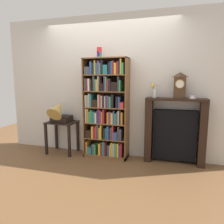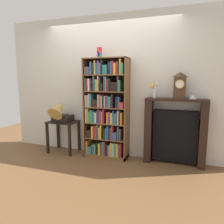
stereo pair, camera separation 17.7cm
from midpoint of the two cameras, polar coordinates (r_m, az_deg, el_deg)
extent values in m
cube|color=brown|center=(4.06, -3.12, -12.33)|extent=(7.66, 6.40, 0.02)
cube|color=silver|center=(4.00, 0.27, 6.85)|extent=(4.66, 0.08, 2.63)
cube|color=brown|center=(4.04, -8.14, 1.08)|extent=(0.02, 0.34, 1.83)
cube|color=brown|center=(3.78, 2.79, 0.61)|extent=(0.02, 0.34, 1.83)
cube|color=brown|center=(4.04, -2.07, 1.18)|extent=(0.81, 0.01, 1.83)
cube|color=brown|center=(3.87, -2.97, 14.27)|extent=(0.81, 0.34, 0.02)
cube|color=brown|center=(4.11, -2.76, -11.45)|extent=(0.81, 0.34, 0.06)
cube|color=orange|center=(4.15, -7.58, -9.17)|extent=(0.03, 0.23, 0.23)
cube|color=teal|center=(4.14, -6.86, -9.94)|extent=(0.08, 0.22, 0.13)
cube|color=#424247|center=(4.12, -5.83, -9.55)|extent=(0.04, 0.27, 0.19)
cube|color=#388E56|center=(4.11, -5.33, -9.60)|extent=(0.03, 0.28, 0.19)
cube|color=gold|center=(4.07, -4.18, -9.61)|extent=(0.04, 0.26, 0.22)
cube|color=maroon|center=(4.07, -3.59, -9.76)|extent=(0.03, 0.29, 0.19)
cube|color=teal|center=(4.05, -3.11, -9.41)|extent=(0.04, 0.28, 0.26)
cube|color=maroon|center=(4.03, -2.69, -9.48)|extent=(0.02, 0.27, 0.26)
cube|color=black|center=(4.01, -2.37, -9.85)|extent=(0.02, 0.23, 0.22)
cube|color=#424247|center=(4.01, -1.88, -10.04)|extent=(0.03, 0.25, 0.19)
cube|color=#B2A893|center=(4.02, -1.36, -9.91)|extent=(0.02, 0.29, 0.20)
cube|color=gold|center=(4.00, -0.92, -9.60)|extent=(0.03, 0.29, 0.26)
cube|color=#B2A893|center=(3.97, -0.48, -9.85)|extent=(0.04, 0.24, 0.25)
cube|color=#388E56|center=(3.98, 0.20, -9.74)|extent=(0.03, 0.29, 0.25)
cube|color=gold|center=(3.95, 0.66, -9.89)|extent=(0.03, 0.25, 0.25)
cube|color=#663884|center=(3.95, 1.09, -10.13)|extent=(0.02, 0.26, 0.22)
cube|color=maroon|center=(3.95, 1.55, -9.86)|extent=(0.03, 0.28, 0.26)
cube|color=brown|center=(4.01, -2.80, -7.01)|extent=(0.77, 0.32, 0.02)
cube|color=black|center=(4.07, -7.06, -5.64)|extent=(0.11, 0.26, 0.14)
cube|color=gold|center=(4.01, -6.12, -5.24)|extent=(0.03, 0.23, 0.22)
cube|color=maroon|center=(4.01, -5.56, -5.30)|extent=(0.03, 0.25, 0.21)
cube|color=#C63338|center=(4.01, -5.05, -5.10)|extent=(0.02, 0.28, 0.24)
cube|color=#424247|center=(3.99, -4.62, -5.03)|extent=(0.03, 0.27, 0.26)
cube|color=gold|center=(3.98, -4.12, -5.43)|extent=(0.02, 0.27, 0.21)
cube|color=gold|center=(3.97, -3.74, -5.10)|extent=(0.02, 0.28, 0.26)
cube|color=black|center=(3.93, -2.92, -5.60)|extent=(0.04, 0.23, 0.21)
cube|color=teal|center=(3.94, -2.38, -5.58)|extent=(0.02, 0.27, 0.21)
cube|color=#2D519E|center=(3.94, -1.90, -5.31)|extent=(0.03, 0.29, 0.25)
cube|color=black|center=(3.91, -1.54, -5.65)|extent=(0.03, 0.24, 0.21)
cube|color=#424247|center=(3.91, -1.06, -5.54)|extent=(0.02, 0.28, 0.23)
cube|color=#C63338|center=(3.90, -0.65, -5.33)|extent=(0.02, 0.29, 0.26)
cube|color=#2D519E|center=(3.89, -0.06, -6.27)|extent=(0.07, 0.24, 0.14)
cube|color=#424247|center=(3.87, 0.86, -5.50)|extent=(0.03, 0.28, 0.25)
cube|color=#424247|center=(3.87, 1.40, -5.83)|extent=(0.03, 0.29, 0.21)
cube|color=brown|center=(3.94, -2.83, -2.92)|extent=(0.77, 0.32, 0.02)
cube|color=#B2A893|center=(4.01, -7.68, -0.73)|extent=(0.03, 0.26, 0.26)
cube|color=orange|center=(4.01, -7.16, -0.78)|extent=(0.02, 0.29, 0.25)
cube|color=#388E56|center=(3.99, -6.78, -1.16)|extent=(0.03, 0.26, 0.21)
cube|color=#388E56|center=(3.97, -6.28, -0.97)|extent=(0.03, 0.26, 0.24)
cube|color=#2D519E|center=(3.95, -5.98, -1.24)|extent=(0.03, 0.23, 0.21)
cube|color=#388E56|center=(3.97, -5.45, -1.17)|extent=(0.02, 0.29, 0.21)
cube|color=white|center=(3.95, -5.07, -1.34)|extent=(0.03, 0.29, 0.19)
cube|color=#2D519E|center=(3.94, -4.69, -1.11)|extent=(0.02, 0.28, 0.23)
cube|color=maroon|center=(3.91, -4.43, -0.93)|extent=(0.02, 0.25, 0.26)
cube|color=#663884|center=(3.92, -3.88, -1.08)|extent=(0.03, 0.29, 0.24)
cube|color=orange|center=(3.89, -3.53, -1.31)|extent=(0.02, 0.25, 0.21)
cube|color=maroon|center=(3.89, -3.07, -1.00)|extent=(0.03, 0.27, 0.26)
cube|color=orange|center=(3.86, -1.98, -1.46)|extent=(0.03, 0.25, 0.21)
cube|color=#663884|center=(3.84, -1.43, -1.41)|extent=(0.03, 0.25, 0.22)
cube|color=gold|center=(3.85, -0.83, -1.52)|extent=(0.04, 0.28, 0.20)
cube|color=#2D519E|center=(3.83, -0.39, -1.29)|extent=(0.02, 0.26, 0.24)
cube|color=teal|center=(3.81, -0.03, -1.68)|extent=(0.04, 0.23, 0.19)
cube|color=#424247|center=(3.82, 0.51, -1.43)|extent=(0.02, 0.29, 0.22)
cube|color=#B2A893|center=(3.79, 0.82, -1.32)|extent=(0.03, 0.24, 0.25)
cube|color=black|center=(3.79, 1.29, -1.35)|extent=(0.02, 0.25, 0.24)
cube|color=orange|center=(3.79, 1.69, -1.57)|extent=(0.03, 0.25, 0.22)
cube|color=brown|center=(3.89, -2.86, 1.30)|extent=(0.77, 0.32, 0.02)
cube|color=#B2A893|center=(3.97, -7.76, 3.06)|extent=(0.03, 0.26, 0.21)
cube|color=#B2A893|center=(3.98, -7.18, 3.09)|extent=(0.02, 0.30, 0.21)
cube|color=#B2A893|center=(3.93, -6.98, 3.25)|extent=(0.02, 0.23, 0.24)
cube|color=teal|center=(3.94, -6.41, 3.17)|extent=(0.03, 0.28, 0.23)
cube|color=black|center=(3.91, -5.46, 2.44)|extent=(0.11, 0.25, 0.14)
cube|color=#B2A893|center=(3.88, -4.41, 3.11)|extent=(0.03, 0.27, 0.23)
cube|color=#C63338|center=(3.86, -4.06, 3.03)|extent=(0.02, 0.24, 0.22)
cube|color=#B2A893|center=(3.87, -3.52, 2.95)|extent=(0.03, 0.29, 0.21)
cube|color=black|center=(3.86, -3.09, 2.87)|extent=(0.03, 0.29, 0.20)
cube|color=#B2A893|center=(3.84, -2.72, 2.90)|extent=(0.02, 0.27, 0.21)
cube|color=#424247|center=(3.83, -2.37, 2.93)|extent=(0.02, 0.27, 0.21)
cube|color=#663884|center=(3.82, -1.96, 2.90)|extent=(0.03, 0.26, 0.21)
cube|color=#388E56|center=(3.80, -1.43, 2.77)|extent=(0.03, 0.25, 0.20)
cube|color=black|center=(3.78, -0.87, 2.98)|extent=(0.04, 0.23, 0.23)
cube|color=black|center=(3.77, 0.42, 2.76)|extent=(0.04, 0.25, 0.20)
cube|color=#2D519E|center=(3.77, 1.01, 2.72)|extent=(0.02, 0.28, 0.20)
cube|color=#C63338|center=(3.74, 1.61, 1.94)|extent=(0.07, 0.22, 0.10)
cube|color=brown|center=(3.86, -2.89, 5.60)|extent=(0.77, 0.32, 0.02)
cube|color=#424247|center=(3.96, -7.79, 7.38)|extent=(0.03, 0.28, 0.23)
cube|color=maroon|center=(3.93, -7.49, 7.32)|extent=(0.02, 0.23, 0.22)
cube|color=white|center=(3.93, -6.99, 7.33)|extent=(0.03, 0.26, 0.22)
cube|color=#424247|center=(3.89, -5.68, 7.66)|extent=(0.02, 0.27, 0.26)
cube|color=teal|center=(3.87, -5.42, 7.30)|extent=(0.02, 0.24, 0.21)
cube|color=gold|center=(3.87, -4.96, 7.23)|extent=(0.03, 0.25, 0.20)
cube|color=#B2A893|center=(3.85, -4.57, 7.64)|extent=(0.02, 0.23, 0.26)
cube|color=black|center=(3.82, -3.85, 6.70)|extent=(0.07, 0.21, 0.13)
cube|color=#663884|center=(3.83, -2.82, 7.67)|extent=(0.02, 0.28, 0.26)
cube|color=#388E56|center=(3.82, -2.40, 7.58)|extent=(0.03, 0.29, 0.25)
cube|color=maroon|center=(3.81, -1.92, 7.29)|extent=(0.03, 0.29, 0.21)
cube|color=black|center=(3.78, -1.58, 7.35)|extent=(0.03, 0.23, 0.22)
cube|color=black|center=(3.76, -0.35, 6.89)|extent=(0.12, 0.25, 0.16)
cube|color=#424247|center=(3.73, 0.71, 7.61)|extent=(0.02, 0.23, 0.26)
cube|color=#388E56|center=(3.74, 1.17, 7.13)|extent=(0.02, 0.27, 0.19)
cube|color=brown|center=(3.85, -2.93, 9.94)|extent=(0.77, 0.32, 0.02)
cube|color=#424247|center=(3.92, -7.63, 10.98)|extent=(0.10, 0.21, 0.14)
cube|color=#2D519E|center=(3.93, -6.37, 11.63)|extent=(0.04, 0.30, 0.22)
cube|color=black|center=(3.89, -5.98, 11.49)|extent=(0.04, 0.24, 0.20)
cube|color=gold|center=(3.88, -5.48, 11.82)|extent=(0.02, 0.24, 0.24)
cube|color=teal|center=(3.88, -4.97, 11.50)|extent=(0.03, 0.27, 0.20)
cube|color=#663884|center=(3.85, -4.55, 11.78)|extent=(0.03, 0.23, 0.23)
cube|color=#388E56|center=(3.86, -4.00, 11.52)|extent=(0.02, 0.28, 0.20)
cube|color=black|center=(3.83, -3.64, 11.90)|extent=(0.03, 0.24, 0.24)
cube|color=teal|center=(3.82, -2.68, 11.31)|extent=(0.08, 0.26, 0.16)
cube|color=black|center=(3.78, -1.61, 11.67)|extent=(0.04, 0.24, 0.21)
cube|color=#2D519E|center=(3.79, -1.00, 11.76)|extent=(0.03, 0.27, 0.22)
cube|color=maroon|center=(3.79, -0.53, 11.82)|extent=(0.03, 0.29, 0.23)
cube|color=gold|center=(3.76, -0.05, 11.59)|extent=(0.04, 0.26, 0.19)
cube|color=maroon|center=(3.75, 0.62, 11.74)|extent=(0.03, 0.27, 0.21)
cube|color=black|center=(3.75, 1.09, 12.03)|extent=(0.02, 0.27, 0.25)
cube|color=gold|center=(3.74, 1.40, 12.11)|extent=(0.02, 0.26, 0.26)
cube|color=#388E56|center=(3.72, 1.84, 11.61)|extent=(0.04, 0.24, 0.19)
cylinder|color=purple|center=(3.91, -4.81, 14.98)|extent=(0.09, 0.09, 0.09)
cylinder|color=green|center=(3.91, -4.78, 15.22)|extent=(0.09, 0.09, 0.09)
cylinder|color=black|center=(3.91, -4.80, 15.45)|extent=(0.09, 0.09, 0.09)
cylinder|color=blue|center=(3.91, -4.78, 15.69)|extent=(0.09, 0.09, 0.09)
cylinder|color=red|center=(3.92, -4.79, 15.92)|extent=(0.09, 0.09, 0.09)
cylinder|color=purple|center=(3.92, -4.79, 16.15)|extent=(0.09, 0.09, 0.09)
cylinder|color=red|center=(3.92, -4.79, 16.39)|extent=(0.09, 0.09, 0.09)
cube|color=black|center=(4.29, -14.57, -2.69)|extent=(0.56, 0.43, 0.02)
cube|color=black|center=(4.35, -18.51, -6.98)|extent=(0.04, 0.04, 0.61)
cube|color=black|center=(4.09, -12.72, -7.74)|extent=(0.04, 0.04, 0.61)
cube|color=black|center=(4.64, -15.90, -5.85)|extent=(0.04, 0.04, 0.61)
cube|color=black|center=(4.40, -10.36, -6.47)|extent=(0.04, 0.04, 0.61)
cube|color=black|center=(4.28, -14.61, -1.75)|extent=(0.35, 0.29, 0.12)
cylinder|color=black|center=(4.26, -14.65, -0.87)|extent=(0.25, 0.25, 0.01)
cylinder|color=#B79347|center=(4.22, -14.97, -0.65)|extent=(0.03, 0.03, 0.06)
cone|color=#B79347|center=(4.13, -15.68, 0.90)|extent=(0.29, 0.44, 0.43)
cube|color=black|center=(3.68, 15.65, 3.31)|extent=(1.01, 0.26, 0.04)
cube|color=black|center=(3.81, 8.58, -4.98)|extent=(0.12, 0.24, 1.10)
cube|color=black|center=(3.80, 22.03, -5.60)|extent=(0.12, 0.24, 1.10)
cube|color=black|center=(3.83, 15.27, -5.98)|extent=(0.73, 0.13, 0.88)
cube|color=#472D1C|center=(3.67, 16.50, 6.32)|extent=(0.19, 0.13, 0.35)
pyramid|color=#472D1C|center=(3.67, 16.65, 9.65)|extent=(0.19, 0.13, 0.08)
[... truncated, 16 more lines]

